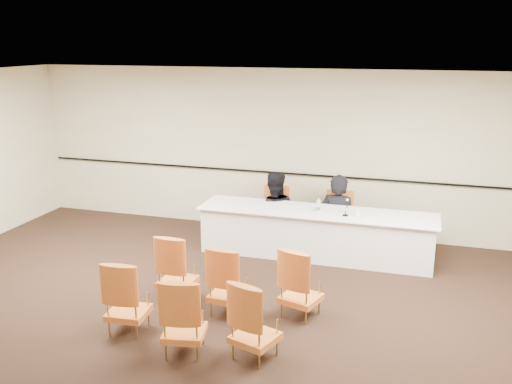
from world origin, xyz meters
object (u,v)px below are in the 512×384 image
panelist_second_chair (273,214)px  aud_chair_back_left (128,296)px  panelist_main_chair (337,220)px  aud_chair_front_mid (229,279)px  coffee_cup (358,213)px  aud_chair_back_right (255,319)px  aud_chair_front_right (301,282)px  drinking_glass (322,209)px  panel_table (316,233)px  aud_chair_front_left (177,266)px  aud_chair_back_mid (184,315)px  panelist_main (337,225)px  water_bottle (318,205)px  panelist_second (273,218)px  microphone (346,208)px

panelist_second_chair → aud_chair_back_left: bearing=-102.5°
panelist_main_chair → aud_chair_front_mid: 3.08m
coffee_cup → aud_chair_back_left: bearing=-127.8°
aud_chair_front_mid → aud_chair_back_right: 1.14m
aud_chair_front_right → drinking_glass: bearing=110.6°
panel_table → aud_chair_front_left: 2.63m
panelist_second_chair → aud_chair_back_mid: size_ratio=1.00×
panelist_main → water_bottle: 0.84m
panelist_main_chair → panelist_second_chair: 1.15m
water_bottle → aud_chair_front_left: bearing=-126.2°
water_bottle → aud_chair_front_right: size_ratio=0.24×
panel_table → coffee_cup: coffee_cup is taller
panelist_second_chair → water_bottle: bearing=-33.8°
panelist_main → aud_chair_front_mid: 3.08m
panel_table → panelist_second: panelist_second is taller
aud_chair_front_left → panel_table: bearing=56.9°
panelist_main_chair → aud_chair_front_left: (-1.78, -2.73, 0.00)m
water_bottle → aud_chair_back_left: bearing=-119.1°
panelist_main → aud_chair_front_left: bearing=64.5°
panelist_main → panelist_second_chair: 1.15m
aud_chair_front_mid → aud_chair_back_mid: same height
aud_chair_back_left → aud_chair_back_right: (1.67, -0.13, 0.00)m
drinking_glass → water_bottle: bearing=-166.7°
coffee_cup → panelist_second_chair: bearing=156.9°
panelist_second_chair → aud_chair_back_left: same height
coffee_cup → aud_chair_back_right: size_ratio=0.12×
aud_chair_back_mid → aud_chair_back_right: (0.81, 0.13, 0.00)m
panelist_second → aud_chair_front_mid: 2.94m
drinking_glass → aud_chair_back_mid: (-0.93, -3.40, -0.35)m
panel_table → water_bottle: 0.51m
panelist_second → microphone: size_ratio=6.45×
aud_chair_back_left → panelist_main_chair: bearing=57.6°
panelist_second → aud_chair_back_left: 3.84m
panelist_main_chair → coffee_cup: panelist_main_chair is taller
water_bottle → coffee_cup: bearing=-4.9°
aud_chair_back_left → aud_chair_back_mid: bearing=-21.4°
panelist_main → aud_chair_front_left: size_ratio=1.92×
water_bottle → aud_chair_back_left: water_bottle is taller
drinking_glass → panelist_main_chair: bearing=73.8°
panelist_second_chair → aud_chair_front_mid: size_ratio=1.00×
panelist_main → aud_chair_back_left: 4.24m
aud_chair_front_left → aud_chair_back_mid: bearing=-60.4°
panelist_main_chair → aud_chair_front_mid: bearing=-108.0°
panelist_main → drinking_glass: size_ratio=18.22×
panel_table → aud_chair_front_right: (0.23, -2.17, 0.09)m
panelist_main_chair → aud_chair_front_right: 2.74m
aud_chair_front_mid → microphone: bearing=66.2°
panelist_second → microphone: 1.63m
panel_table → drinking_glass: drinking_glass is taller
water_bottle → aud_chair_back_mid: 3.53m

